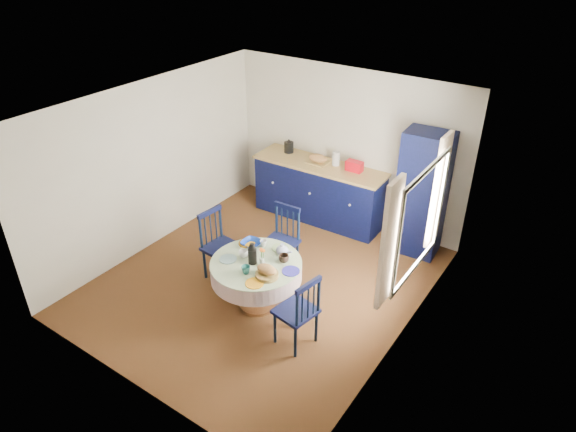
% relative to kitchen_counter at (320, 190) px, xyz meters
% --- Properties ---
extents(floor, '(4.50, 4.50, 0.00)m').
position_rel_kitchen_counter_xyz_m(floor, '(0.29, -1.96, -0.50)').
color(floor, black).
rests_on(floor, ground).
extents(ceiling, '(4.50, 4.50, 0.00)m').
position_rel_kitchen_counter_xyz_m(ceiling, '(0.29, -1.96, 2.00)').
color(ceiling, white).
rests_on(ceiling, wall_back).
extents(wall_back, '(4.00, 0.02, 2.50)m').
position_rel_kitchen_counter_xyz_m(wall_back, '(0.29, 0.29, 0.75)').
color(wall_back, silver).
rests_on(wall_back, floor).
extents(wall_left, '(0.02, 4.50, 2.50)m').
position_rel_kitchen_counter_xyz_m(wall_left, '(-1.71, -1.96, 0.75)').
color(wall_left, silver).
rests_on(wall_left, floor).
extents(wall_right, '(0.02, 4.50, 2.50)m').
position_rel_kitchen_counter_xyz_m(wall_right, '(2.29, -1.96, 0.75)').
color(wall_right, silver).
rests_on(wall_right, floor).
extents(window, '(0.10, 1.74, 1.45)m').
position_rel_kitchen_counter_xyz_m(window, '(2.24, -1.66, 1.02)').
color(window, white).
rests_on(window, wall_right).
extents(kitchen_counter, '(2.23, 0.75, 1.23)m').
position_rel_kitchen_counter_xyz_m(kitchen_counter, '(0.00, 0.00, 0.00)').
color(kitchen_counter, black).
rests_on(kitchen_counter, floor).
extents(pantry_cabinet, '(0.69, 0.52, 1.89)m').
position_rel_kitchen_counter_xyz_m(pantry_cabinet, '(1.71, -0.02, 0.44)').
color(pantry_cabinet, black).
rests_on(pantry_cabinet, floor).
extents(dining_table, '(1.15, 1.15, 0.97)m').
position_rel_kitchen_counter_xyz_m(dining_table, '(0.55, -2.42, 0.07)').
color(dining_table, brown).
rests_on(dining_table, floor).
extents(chair_left, '(0.47, 0.49, 1.01)m').
position_rel_kitchen_counter_xyz_m(chair_left, '(-0.28, -2.18, 0.01)').
color(chair_left, black).
rests_on(chair_left, floor).
extents(chair_far, '(0.46, 0.44, 0.99)m').
position_rel_kitchen_counter_xyz_m(chair_far, '(0.34, -1.59, -0.00)').
color(chair_far, black).
rests_on(chair_far, floor).
extents(chair_right, '(0.49, 0.50, 0.98)m').
position_rel_kitchen_counter_xyz_m(chair_right, '(1.35, -2.69, -0.01)').
color(chair_right, black).
rests_on(chair_right, floor).
extents(mug_a, '(0.12, 0.12, 0.09)m').
position_rel_kitchen_counter_xyz_m(mug_a, '(0.34, -2.41, 0.23)').
color(mug_a, silver).
rests_on(mug_a, dining_table).
extents(mug_b, '(0.11, 0.11, 0.10)m').
position_rel_kitchen_counter_xyz_m(mug_b, '(0.58, -2.67, 0.24)').
color(mug_b, '#276A66').
rests_on(mug_b, dining_table).
extents(mug_c, '(0.13, 0.13, 0.10)m').
position_rel_kitchen_counter_xyz_m(mug_c, '(0.82, -2.22, 0.24)').
color(mug_c, black).
rests_on(mug_c, dining_table).
extents(mug_d, '(0.09, 0.09, 0.09)m').
position_rel_kitchen_counter_xyz_m(mug_d, '(0.40, -2.07, 0.23)').
color(mug_d, silver).
rests_on(mug_d, dining_table).
extents(cobalt_bowl, '(0.26, 0.26, 0.06)m').
position_rel_kitchen_counter_xyz_m(cobalt_bowl, '(0.26, -2.15, 0.22)').
color(cobalt_bowl, navy).
rests_on(cobalt_bowl, dining_table).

